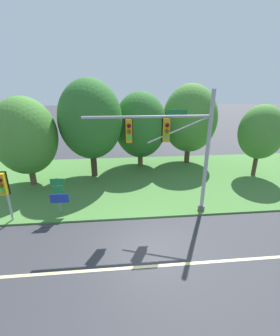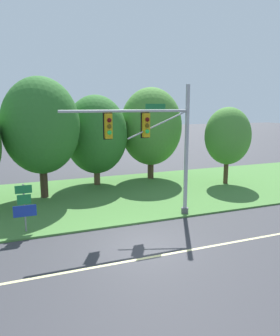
{
  "view_description": "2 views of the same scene",
  "coord_description": "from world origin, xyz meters",
  "px_view_note": "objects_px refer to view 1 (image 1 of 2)",
  "views": [
    {
      "loc": [
        -1.22,
        -8.75,
        7.42
      ],
      "look_at": [
        0.01,
        4.19,
        2.56
      ],
      "focal_mm": 24.0,
      "sensor_mm": 36.0,
      "label": 1
    },
    {
      "loc": [
        -5.13,
        -12.66,
        6.14
      ],
      "look_at": [
        1.41,
        4.1,
        2.66
      ],
      "focal_mm": 35.0,
      "sensor_mm": 36.0,
      "label": 2
    }
  ],
  "objects_px": {
    "route_sign_post": "(59,193)",
    "tree_mid_verge": "(190,119)",
    "traffic_signal_mast": "(175,143)",
    "tree_behind_signpost": "(140,125)",
    "tree_nearest_road": "(25,136)",
    "tree_tall_centre": "(261,132)",
    "tree_left_of_mast": "(91,120)",
    "pedestrian_signal_near_kerb": "(4,187)"
  },
  "relations": [
    {
      "from": "traffic_signal_mast",
      "to": "tree_left_of_mast",
      "type": "relative_size",
      "value": 0.91
    },
    {
      "from": "tree_mid_verge",
      "to": "pedestrian_signal_near_kerb",
      "type": "bearing_deg",
      "value": -144.49
    },
    {
      "from": "tree_nearest_road",
      "to": "tree_behind_signpost",
      "type": "xyz_separation_m",
      "value": [
        8.73,
        3.44,
        0.07
      ]
    },
    {
      "from": "traffic_signal_mast",
      "to": "route_sign_post",
      "type": "bearing_deg",
      "value": 177.08
    },
    {
      "from": "traffic_signal_mast",
      "to": "tree_left_of_mast",
      "type": "bearing_deg",
      "value": 129.82
    },
    {
      "from": "tree_left_of_mast",
      "to": "tree_mid_verge",
      "type": "distance_m",
      "value": 9.24
    },
    {
      "from": "pedestrian_signal_near_kerb",
      "to": "tree_mid_verge",
      "type": "distance_m",
      "value": 15.99
    },
    {
      "from": "tree_nearest_road",
      "to": "traffic_signal_mast",
      "type": "bearing_deg",
      "value": -27.18
    },
    {
      "from": "tree_behind_signpost",
      "to": "tree_mid_verge",
      "type": "height_order",
      "value": "tree_mid_verge"
    },
    {
      "from": "tree_left_of_mast",
      "to": "tree_mid_verge",
      "type": "xyz_separation_m",
      "value": [
        8.83,
        2.69,
        -0.42
      ]
    },
    {
      "from": "tree_left_of_mast",
      "to": "tree_tall_centre",
      "type": "xyz_separation_m",
      "value": [
        13.57,
        -1.14,
        -1.01
      ]
    },
    {
      "from": "tree_mid_verge",
      "to": "tree_tall_centre",
      "type": "distance_m",
      "value": 6.12
    },
    {
      "from": "traffic_signal_mast",
      "to": "tree_left_of_mast",
      "type": "height_order",
      "value": "tree_left_of_mast"
    },
    {
      "from": "tree_tall_centre",
      "to": "tree_behind_signpost",
      "type": "bearing_deg",
      "value": 160.45
    },
    {
      "from": "tree_left_of_mast",
      "to": "tree_tall_centre",
      "type": "distance_m",
      "value": 13.65
    },
    {
      "from": "route_sign_post",
      "to": "tree_left_of_mast",
      "type": "relative_size",
      "value": 0.3
    },
    {
      "from": "tree_behind_signpost",
      "to": "tree_tall_centre",
      "type": "relative_size",
      "value": 1.15
    },
    {
      "from": "tree_behind_signpost",
      "to": "tree_tall_centre",
      "type": "height_order",
      "value": "tree_behind_signpost"
    },
    {
      "from": "route_sign_post",
      "to": "tree_mid_verge",
      "type": "distance_m",
      "value": 13.73
    },
    {
      "from": "pedestrian_signal_near_kerb",
      "to": "tree_nearest_road",
      "type": "relative_size",
      "value": 0.46
    },
    {
      "from": "pedestrian_signal_near_kerb",
      "to": "tree_nearest_road",
      "type": "height_order",
      "value": "tree_nearest_road"
    },
    {
      "from": "tree_nearest_road",
      "to": "tree_mid_verge",
      "type": "bearing_deg",
      "value": 16.3
    },
    {
      "from": "pedestrian_signal_near_kerb",
      "to": "tree_left_of_mast",
      "type": "distance_m",
      "value": 8.08
    },
    {
      "from": "route_sign_post",
      "to": "tree_left_of_mast",
      "type": "distance_m",
      "value": 6.97
    },
    {
      "from": "traffic_signal_mast",
      "to": "tree_tall_centre",
      "type": "bearing_deg",
      "value": 31.75
    },
    {
      "from": "tree_tall_centre",
      "to": "traffic_signal_mast",
      "type": "bearing_deg",
      "value": -148.25
    },
    {
      "from": "tree_nearest_road",
      "to": "tree_tall_centre",
      "type": "height_order",
      "value": "tree_nearest_road"
    },
    {
      "from": "tree_nearest_road",
      "to": "tree_left_of_mast",
      "type": "relative_size",
      "value": 0.84
    },
    {
      "from": "tree_tall_centre",
      "to": "tree_mid_verge",
      "type": "bearing_deg",
      "value": 141.0
    },
    {
      "from": "tree_nearest_road",
      "to": "tree_mid_verge",
      "type": "height_order",
      "value": "tree_mid_verge"
    },
    {
      "from": "traffic_signal_mast",
      "to": "route_sign_post",
      "type": "height_order",
      "value": "traffic_signal_mast"
    },
    {
      "from": "traffic_signal_mast",
      "to": "tree_nearest_road",
      "type": "bearing_deg",
      "value": 152.82
    },
    {
      "from": "tree_mid_verge",
      "to": "tree_tall_centre",
      "type": "xyz_separation_m",
      "value": [
        4.73,
        -3.83,
        -0.59
      ]
    },
    {
      "from": "traffic_signal_mast",
      "to": "pedestrian_signal_near_kerb",
      "type": "xyz_separation_m",
      "value": [
        -9.31,
        -0.22,
        -2.15
      ]
    },
    {
      "from": "traffic_signal_mast",
      "to": "tree_behind_signpost",
      "type": "xyz_separation_m",
      "value": [
        -1.11,
        8.5,
        -0.49
      ]
    },
    {
      "from": "tree_left_of_mast",
      "to": "tree_behind_signpost",
      "type": "bearing_deg",
      "value": 28.13
    },
    {
      "from": "route_sign_post",
      "to": "tree_tall_centre",
      "type": "height_order",
      "value": "tree_tall_centre"
    },
    {
      "from": "route_sign_post",
      "to": "tree_behind_signpost",
      "type": "height_order",
      "value": "tree_behind_signpost"
    },
    {
      "from": "route_sign_post",
      "to": "tree_nearest_road",
      "type": "bearing_deg",
      "value": 123.96
    },
    {
      "from": "route_sign_post",
      "to": "tree_behind_signpost",
      "type": "xyz_separation_m",
      "value": [
        5.56,
        8.16,
        2.46
      ]
    },
    {
      "from": "tree_left_of_mast",
      "to": "tree_tall_centre",
      "type": "height_order",
      "value": "tree_left_of_mast"
    },
    {
      "from": "tree_left_of_mast",
      "to": "tree_nearest_road",
      "type": "bearing_deg",
      "value": -164.98
    }
  ]
}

